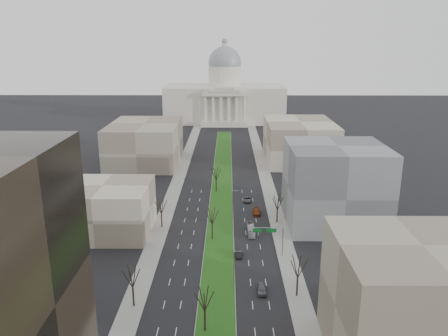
# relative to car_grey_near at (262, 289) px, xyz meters

# --- Properties ---
(ground) EXTENTS (600.00, 600.00, 0.00)m
(ground) POSITION_rel_car_grey_near_xyz_m (-9.75, 66.53, -0.85)
(ground) COLOR black
(ground) RESTS_ON ground
(median) EXTENTS (8.00, 222.03, 0.20)m
(median) POSITION_rel_car_grey_near_xyz_m (-9.75, 65.52, -0.75)
(median) COLOR #999993
(median) RESTS_ON ground
(sidewalk_left) EXTENTS (5.00, 330.00, 0.15)m
(sidewalk_left) POSITION_rel_car_grey_near_xyz_m (-27.25, 41.53, -0.78)
(sidewalk_left) COLOR gray
(sidewalk_left) RESTS_ON ground
(sidewalk_right) EXTENTS (5.00, 330.00, 0.15)m
(sidewalk_right) POSITION_rel_car_grey_near_xyz_m (7.75, 41.53, -0.78)
(sidewalk_right) COLOR gray
(sidewalk_right) RESTS_ON ground
(capitol) EXTENTS (80.00, 46.00, 55.00)m
(capitol) POSITION_rel_car_grey_near_xyz_m (-9.75, 216.11, 15.45)
(capitol) COLOR beige
(capitol) RESTS_ON ground
(building_beige_left) EXTENTS (26.00, 22.00, 14.00)m
(building_beige_left) POSITION_rel_car_grey_near_xyz_m (-42.75, 31.53, 6.15)
(building_beige_left) COLOR gray
(building_beige_left) RESTS_ON ground
(building_tan_right) EXTENTS (26.00, 24.00, 22.00)m
(building_tan_right) POSITION_rel_car_grey_near_xyz_m (23.25, -21.47, 10.15)
(building_tan_right) COLOR gray
(building_tan_right) RESTS_ON ground
(building_grey_right) EXTENTS (28.00, 26.00, 24.00)m
(building_grey_right) POSITION_rel_car_grey_near_xyz_m (24.25, 38.53, 11.15)
(building_grey_right) COLOR slate
(building_grey_right) RESTS_ON ground
(building_far_left) EXTENTS (30.00, 40.00, 18.00)m
(building_far_left) POSITION_rel_car_grey_near_xyz_m (-44.75, 106.53, 8.15)
(building_far_left) COLOR gray
(building_far_left) RESTS_ON ground
(building_far_right) EXTENTS (30.00, 40.00, 18.00)m
(building_far_right) POSITION_rel_car_grey_near_xyz_m (25.25, 111.53, 8.15)
(building_far_right) COLOR gray
(building_far_right) RESTS_ON ground
(tree_left_mid) EXTENTS (5.40, 5.40, 9.72)m
(tree_left_mid) POSITION_rel_car_grey_near_xyz_m (-26.95, -5.47, 6.15)
(tree_left_mid) COLOR black
(tree_left_mid) RESTS_ON ground
(tree_left_far) EXTENTS (5.28, 5.28, 9.50)m
(tree_left_far) POSITION_rel_car_grey_near_xyz_m (-26.95, 34.53, 5.99)
(tree_left_far) COLOR black
(tree_left_far) RESTS_ON ground
(tree_right_mid) EXTENTS (5.52, 5.52, 9.94)m
(tree_right_mid) POSITION_rel_car_grey_near_xyz_m (7.45, -1.47, 6.30)
(tree_right_mid) COLOR black
(tree_right_mid) RESTS_ON ground
(tree_right_far) EXTENTS (5.04, 5.04, 9.07)m
(tree_right_far) POSITION_rel_car_grey_near_xyz_m (7.45, 38.53, 5.68)
(tree_right_far) COLOR black
(tree_right_far) RESTS_ON ground
(tree_median_a) EXTENTS (5.40, 5.40, 9.72)m
(tree_median_a) POSITION_rel_car_grey_near_xyz_m (-11.75, -13.47, 6.15)
(tree_median_a) COLOR black
(tree_median_a) RESTS_ON ground
(tree_median_b) EXTENTS (5.40, 5.40, 9.72)m
(tree_median_b) POSITION_rel_car_grey_near_xyz_m (-11.75, 26.53, 6.15)
(tree_median_b) COLOR black
(tree_median_b) RESTS_ON ground
(tree_median_c) EXTENTS (5.40, 5.40, 9.72)m
(tree_median_c) POSITION_rel_car_grey_near_xyz_m (-11.75, 66.53, 6.15)
(tree_median_c) COLOR black
(tree_median_c) RESTS_ON ground
(streetlamp_median_b) EXTENTS (1.90, 0.20, 9.16)m
(streetlamp_median_b) POSITION_rel_car_grey_near_xyz_m (-5.99, 1.53, 3.96)
(streetlamp_median_b) COLOR gray
(streetlamp_median_b) RESTS_ON ground
(streetlamp_median_c) EXTENTS (1.90, 0.20, 9.16)m
(streetlamp_median_c) POSITION_rel_car_grey_near_xyz_m (-5.99, 41.53, 3.96)
(streetlamp_median_c) COLOR gray
(streetlamp_median_c) RESTS_ON ground
(mast_arm_signs) EXTENTS (9.12, 0.24, 8.09)m
(mast_arm_signs) POSITION_rel_car_grey_near_xyz_m (3.74, 16.55, 5.26)
(mast_arm_signs) COLOR gray
(mast_arm_signs) RESTS_ON ground
(car_grey_near) EXTENTS (2.18, 5.07, 1.70)m
(car_grey_near) POSITION_rel_car_grey_near_xyz_m (0.00, 0.00, 0.00)
(car_grey_near) COLOR #515359
(car_grey_near) RESTS_ON ground
(car_black) EXTENTS (1.69, 4.48, 1.46)m
(car_black) POSITION_rel_car_grey_near_xyz_m (-4.55, 16.64, -0.12)
(car_black) COLOR black
(car_black) RESTS_ON ground
(car_red) EXTENTS (2.49, 5.58, 1.59)m
(car_red) POSITION_rel_car_grey_near_xyz_m (1.69, 45.14, -0.06)
(car_red) COLOR maroon
(car_red) RESTS_ON ground
(car_grey_far) EXTENTS (2.62, 5.29, 1.44)m
(car_grey_far) POSITION_rel_car_grey_near_xyz_m (-0.83, 56.67, -0.13)
(car_grey_far) COLOR #46494D
(car_grey_far) RESTS_ON ground
(box_van) EXTENTS (1.93, 8.22, 2.29)m
(box_van) POSITION_rel_car_grey_near_xyz_m (-0.80, 30.53, 0.29)
(box_van) COLOR beige
(box_van) RESTS_ON ground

